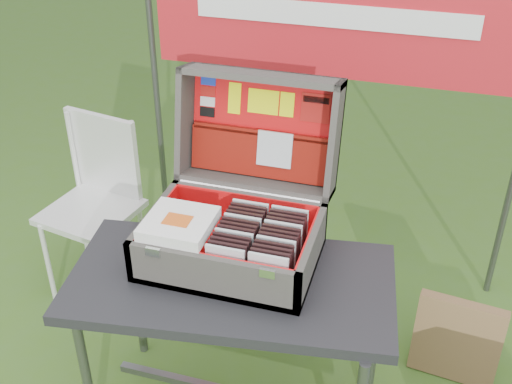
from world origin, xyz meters
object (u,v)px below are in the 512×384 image
(table, at_px, (233,351))
(suitcase, at_px, (235,184))
(chair, at_px, (91,214))
(cardboard_box, at_px, (457,340))

(table, relative_size, suitcase, 1.86)
(table, relative_size, chair, 1.30)
(cardboard_box, bearing_deg, table, -142.75)
(table, height_order, cardboard_box, table)
(cardboard_box, bearing_deg, suitcase, -152.31)
(chair, bearing_deg, suitcase, -14.90)
(table, distance_m, suitcase, 0.64)
(suitcase, xyz_separation_m, chair, (-0.85, 0.41, -0.54))
(table, bearing_deg, chair, 139.73)
(suitcase, relative_size, chair, 0.70)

